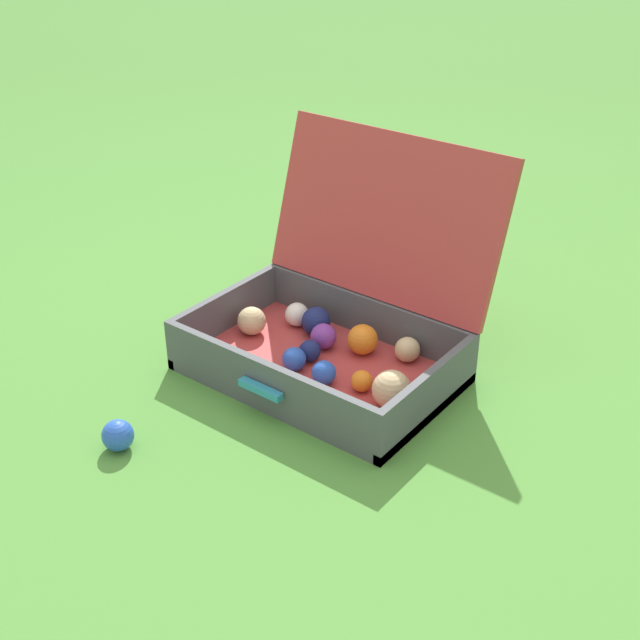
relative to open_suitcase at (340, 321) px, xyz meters
name	(u,v)px	position (x,y,z in m)	size (l,w,h in m)	color
ground_plane	(317,384)	(0.02, -0.11, -0.11)	(16.00, 16.00, 0.00)	#4C8C38
open_suitcase	(340,321)	(0.00, 0.00, 0.00)	(0.60, 0.54, 0.50)	#B23838
stray_ball_on_grass	(118,435)	(-0.16, -0.54, -0.08)	(0.07, 0.07, 0.07)	blue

